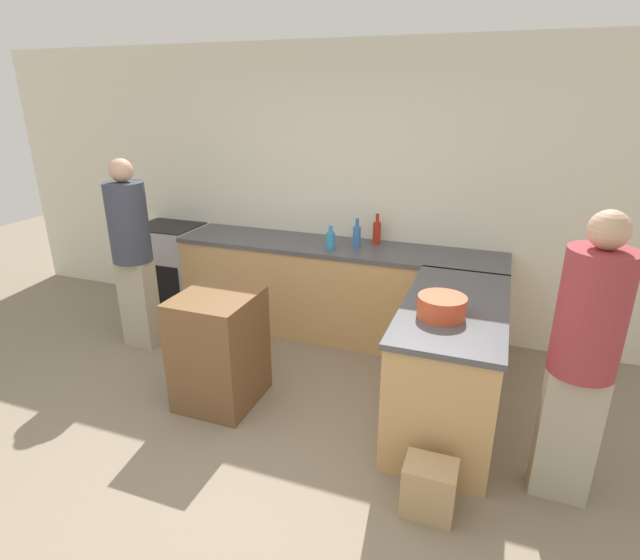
% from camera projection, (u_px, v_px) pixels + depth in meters
% --- Properties ---
extents(ground_plane, '(14.00, 14.00, 0.00)m').
position_uv_depth(ground_plane, '(229.00, 472.00, 3.15)').
color(ground_plane, gray).
extents(wall_back, '(8.00, 0.06, 2.70)m').
position_uv_depth(wall_back, '(348.00, 192.00, 4.82)').
color(wall_back, silver).
rests_on(wall_back, ground_plane).
extents(counter_back, '(3.10, 0.66, 0.91)m').
position_uv_depth(counter_back, '(335.00, 290.00, 4.83)').
color(counter_back, tan).
rests_on(counter_back, ground_plane).
extents(counter_peninsula, '(0.69, 1.48, 0.91)m').
position_uv_depth(counter_peninsula, '(449.00, 363.00, 3.52)').
color(counter_peninsula, tan).
rests_on(counter_peninsula, ground_plane).
extents(range_oven, '(0.70, 0.59, 0.92)m').
position_uv_depth(range_oven, '(172.00, 267.00, 5.46)').
color(range_oven, '#ADADB2').
rests_on(range_oven, ground_plane).
extents(island_table, '(0.55, 0.61, 0.87)m').
position_uv_depth(island_table, '(219.00, 349.00, 3.76)').
color(island_table, brown).
rests_on(island_table, ground_plane).
extents(mixing_bowl, '(0.31, 0.31, 0.14)m').
position_uv_depth(mixing_bowl, '(442.00, 307.00, 3.15)').
color(mixing_bowl, '#DB512D').
rests_on(mixing_bowl, counter_peninsula).
extents(hot_sauce_bottle, '(0.08, 0.08, 0.29)m').
position_uv_depth(hot_sauce_bottle, '(377.00, 232.00, 4.68)').
color(hot_sauce_bottle, red).
rests_on(hot_sauce_bottle, counter_back).
extents(dish_soap_bottle, '(0.08, 0.08, 0.22)m').
position_uv_depth(dish_soap_bottle, '(331.00, 240.00, 4.52)').
color(dish_soap_bottle, '#338CBF').
rests_on(dish_soap_bottle, counter_back).
extents(water_bottle_blue, '(0.07, 0.07, 0.27)m').
position_uv_depth(water_bottle_blue, '(357.00, 236.00, 4.57)').
color(water_bottle_blue, '#386BB7').
rests_on(water_bottle_blue, counter_back).
extents(person_by_range, '(0.35, 0.35, 1.73)m').
position_uv_depth(person_by_range, '(132.00, 249.00, 4.44)').
color(person_by_range, '#ADA38E').
rests_on(person_by_range, ground_plane).
extents(person_at_peninsula, '(0.35, 0.35, 1.72)m').
position_uv_depth(person_at_peninsula, '(583.00, 354.00, 2.68)').
color(person_at_peninsula, '#ADA38E').
rests_on(person_at_peninsula, ground_plane).
extents(paper_bag, '(0.29, 0.22, 0.32)m').
position_uv_depth(paper_bag, '(429.00, 488.00, 2.81)').
color(paper_bag, tan).
rests_on(paper_bag, ground_plane).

